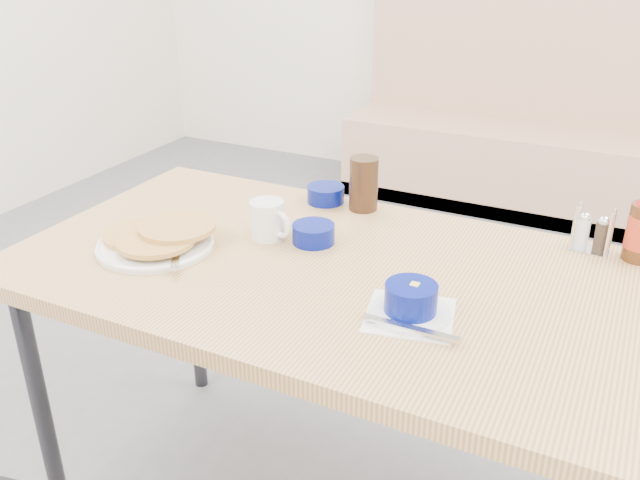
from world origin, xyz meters
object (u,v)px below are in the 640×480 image
at_px(coffee_mug, 268,220).
at_px(grits_setting, 411,303).
at_px(pancake_plate, 157,239).
at_px(creamer_bowl, 326,194).
at_px(butter_bowl, 313,234).
at_px(dining_table, 320,287).
at_px(amber_tumbler, 364,184).
at_px(booth_bench, 522,143).
at_px(condiment_caddy, 592,236).

xyz_separation_m(coffee_mug, grits_setting, (0.43, -0.19, -0.02)).
xyz_separation_m(pancake_plate, creamer_bowl, (0.23, 0.43, 0.00)).
bearing_deg(pancake_plate, butter_bowl, 30.44).
height_order(dining_table, amber_tumbler, amber_tumbler).
bearing_deg(booth_bench, coffee_mug, -94.02).
bearing_deg(condiment_caddy, creamer_bowl, -174.82).
distance_m(dining_table, pancake_plate, 0.40).
bearing_deg(creamer_bowl, pancake_plate, -118.13).
relative_size(creamer_bowl, butter_bowl, 1.00).
relative_size(booth_bench, coffee_mug, 15.84).
bearing_deg(coffee_mug, booth_bench, 85.98).
distance_m(dining_table, condiment_caddy, 0.64).
distance_m(booth_bench, amber_tumbler, 2.25).
height_order(coffee_mug, grits_setting, coffee_mug).
distance_m(creamer_bowl, butter_bowl, 0.26).
bearing_deg(creamer_bowl, dining_table, -66.02).
height_order(pancake_plate, condiment_caddy, condiment_caddy).
xyz_separation_m(butter_bowl, amber_tumbler, (0.02, 0.25, 0.05)).
xyz_separation_m(booth_bench, amber_tumbler, (-0.04, -2.19, 0.48)).
relative_size(grits_setting, condiment_caddy, 1.99).
bearing_deg(coffee_mug, dining_table, -21.42).
bearing_deg(amber_tumbler, booth_bench, 88.98).
bearing_deg(booth_bench, pancake_plate, -98.30).
bearing_deg(condiment_caddy, dining_table, -142.49).
bearing_deg(creamer_bowl, butter_bowl, -70.49).
xyz_separation_m(booth_bench, pancake_plate, (-0.38, -2.63, 0.43)).
height_order(booth_bench, condiment_caddy, booth_bench).
bearing_deg(pancake_plate, grits_setting, -2.77).
bearing_deg(booth_bench, butter_bowl, -91.50).
xyz_separation_m(dining_table, grits_setting, (0.26, -0.13, 0.09)).
bearing_deg(coffee_mug, grits_setting, -24.14).
relative_size(butter_bowl, condiment_caddy, 0.94).
height_order(booth_bench, grits_setting, booth_bench).
bearing_deg(grits_setting, pancake_plate, 177.23).
bearing_deg(grits_setting, booth_bench, 95.55).
distance_m(coffee_mug, amber_tumbler, 0.30).
relative_size(booth_bench, dining_table, 1.36).
height_order(coffee_mug, butter_bowl, coffee_mug).
height_order(dining_table, butter_bowl, butter_bowl).
xyz_separation_m(pancake_plate, coffee_mug, (0.21, 0.16, 0.03)).
distance_m(coffee_mug, grits_setting, 0.47).
bearing_deg(condiment_caddy, grits_setting, -115.73).
bearing_deg(creamer_bowl, amber_tumbler, 0.00).
bearing_deg(coffee_mug, creamer_bowl, 85.32).
bearing_deg(amber_tumbler, coffee_mug, -116.27).
bearing_deg(amber_tumbler, dining_table, -83.41).
distance_m(grits_setting, butter_bowl, 0.39).
distance_m(butter_bowl, amber_tumbler, 0.25).
height_order(creamer_bowl, amber_tumbler, amber_tumbler).
relative_size(dining_table, butter_bowl, 13.70).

